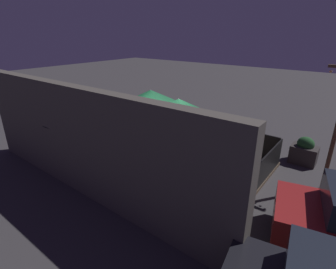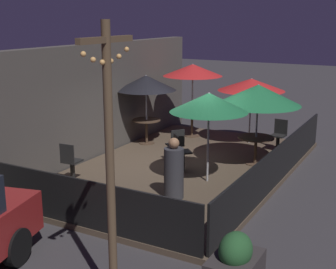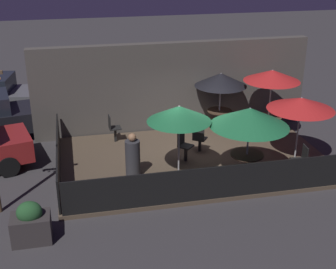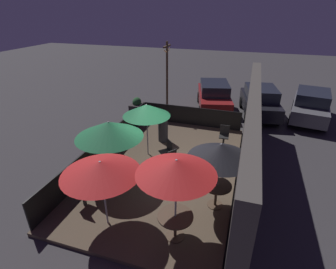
{
  "view_description": "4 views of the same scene",
  "coord_description": "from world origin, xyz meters",
  "px_view_note": "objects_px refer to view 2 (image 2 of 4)",
  "views": [
    {
      "loc": [
        -6.18,
        6.73,
        4.6
      ],
      "look_at": [
        -0.84,
        -0.18,
        1.15
      ],
      "focal_mm": 28.0,
      "sensor_mm": 36.0,
      "label": 1
    },
    {
      "loc": [
        -10.55,
        -5.34,
        4.01
      ],
      "look_at": [
        -0.42,
        0.24,
        1.07
      ],
      "focal_mm": 50.0,
      "sensor_mm": 36.0,
      "label": 2
    },
    {
      "loc": [
        -3.65,
        -12.97,
        6.62
      ],
      "look_at": [
        -0.82,
        -0.06,
        1.04
      ],
      "focal_mm": 50.0,
      "sensor_mm": 36.0,
      "label": 3
    },
    {
      "loc": [
        7.96,
        2.61,
        5.65
      ],
      "look_at": [
        -0.84,
        -0.18,
        1.08
      ],
      "focal_mm": 28.0,
      "sensor_mm": 36.0,
      "label": 4
    }
  ],
  "objects_px": {
    "patio_umbrella_2": "(258,95)",
    "dining_table_2": "(256,142)",
    "dining_table_1": "(192,119)",
    "patio_umbrella_4": "(251,85)",
    "patio_chair_0": "(181,151)",
    "patio_chair_2": "(176,144)",
    "patio_umbrella_1": "(193,70)",
    "patio_chair_1": "(279,134)",
    "patio_chair_3": "(70,160)",
    "patron_0": "(174,171)",
    "patio_umbrella_3": "(209,103)",
    "light_post": "(110,155)",
    "patio_umbrella_0": "(146,83)",
    "dining_table_0": "(146,124)"
  },
  "relations": [
    {
      "from": "patio_umbrella_2",
      "to": "dining_table_2",
      "type": "height_order",
      "value": "patio_umbrella_2"
    },
    {
      "from": "patio_umbrella_2",
      "to": "dining_table_1",
      "type": "distance_m",
      "value": 3.66
    },
    {
      "from": "patio_umbrella_4",
      "to": "dining_table_2",
      "type": "distance_m",
      "value": 2.52
    },
    {
      "from": "patio_chair_0",
      "to": "patio_chair_2",
      "type": "height_order",
      "value": "patio_chair_0"
    },
    {
      "from": "patio_umbrella_1",
      "to": "patio_chair_1",
      "type": "distance_m",
      "value": 3.46
    },
    {
      "from": "patio_umbrella_4",
      "to": "patio_chair_3",
      "type": "relative_size",
      "value": 2.15
    },
    {
      "from": "patio_chair_1",
      "to": "patio_chair_2",
      "type": "bearing_deg",
      "value": -34.78
    },
    {
      "from": "patio_chair_1",
      "to": "patron_0",
      "type": "relative_size",
      "value": 0.67
    },
    {
      "from": "patio_umbrella_4",
      "to": "patio_umbrella_3",
      "type": "bearing_deg",
      "value": -175.47
    },
    {
      "from": "patio_chair_2",
      "to": "light_post",
      "type": "height_order",
      "value": "light_post"
    },
    {
      "from": "patio_umbrella_3",
      "to": "dining_table_2",
      "type": "distance_m",
      "value": 2.38
    },
    {
      "from": "patio_chair_1",
      "to": "patron_0",
      "type": "distance_m",
      "value": 4.92
    },
    {
      "from": "patio_umbrella_4",
      "to": "light_post",
      "type": "relative_size",
      "value": 0.52
    },
    {
      "from": "patio_umbrella_2",
      "to": "dining_table_2",
      "type": "bearing_deg",
      "value": 0.0
    },
    {
      "from": "patio_umbrella_0",
      "to": "patio_chair_3",
      "type": "height_order",
      "value": "patio_umbrella_0"
    },
    {
      "from": "patio_umbrella_1",
      "to": "patio_umbrella_0",
      "type": "bearing_deg",
      "value": 151.44
    },
    {
      "from": "patio_umbrella_0",
      "to": "dining_table_1",
      "type": "height_order",
      "value": "patio_umbrella_0"
    },
    {
      "from": "patio_chair_3",
      "to": "light_post",
      "type": "xyz_separation_m",
      "value": [
        -3.39,
        -3.65,
        1.57
      ]
    },
    {
      "from": "patio_umbrella_1",
      "to": "patio_chair_2",
      "type": "bearing_deg",
      "value": -162.78
    },
    {
      "from": "patio_umbrella_2",
      "to": "patio_umbrella_1",
      "type": "bearing_deg",
      "value": 56.11
    },
    {
      "from": "patio_umbrella_1",
      "to": "patio_umbrella_2",
      "type": "distance_m",
      "value": 3.42
    },
    {
      "from": "patio_umbrella_1",
      "to": "patio_umbrella_4",
      "type": "bearing_deg",
      "value": -86.89
    },
    {
      "from": "dining_table_0",
      "to": "dining_table_1",
      "type": "distance_m",
      "value": 1.74
    },
    {
      "from": "patron_0",
      "to": "dining_table_0",
      "type": "bearing_deg",
      "value": -31.26
    },
    {
      "from": "patio_umbrella_3",
      "to": "patio_chair_1",
      "type": "distance_m",
      "value": 3.86
    },
    {
      "from": "patio_chair_1",
      "to": "patron_0",
      "type": "xyz_separation_m",
      "value": [
        -4.82,
        0.96,
        0.1
      ]
    },
    {
      "from": "patio_chair_1",
      "to": "patio_chair_3",
      "type": "bearing_deg",
      "value": -28.97
    },
    {
      "from": "dining_table_0",
      "to": "patio_chair_2",
      "type": "bearing_deg",
      "value": -125.99
    },
    {
      "from": "dining_table_0",
      "to": "patio_umbrella_2",
      "type": "bearing_deg",
      "value": -95.77
    },
    {
      "from": "patio_umbrella_0",
      "to": "patio_umbrella_2",
      "type": "xyz_separation_m",
      "value": [
        -0.37,
        -3.66,
        -0.02
      ]
    },
    {
      "from": "dining_table_2",
      "to": "patio_chair_2",
      "type": "xyz_separation_m",
      "value": [
        -0.85,
        1.98,
        -0.1
      ]
    },
    {
      "from": "patio_umbrella_2",
      "to": "patio_chair_3",
      "type": "relative_size",
      "value": 2.35
    },
    {
      "from": "light_post",
      "to": "patio_chair_0",
      "type": "bearing_deg",
      "value": 17.67
    },
    {
      "from": "patio_umbrella_2",
      "to": "patio_umbrella_4",
      "type": "bearing_deg",
      "value": 23.55
    },
    {
      "from": "patio_chair_1",
      "to": "light_post",
      "type": "distance_m",
      "value": 8.65
    },
    {
      "from": "patio_umbrella_2",
      "to": "patio_umbrella_4",
      "type": "xyz_separation_m",
      "value": [
        2.01,
        0.87,
        -0.05
      ]
    },
    {
      "from": "patio_umbrella_3",
      "to": "light_post",
      "type": "relative_size",
      "value": 0.55
    },
    {
      "from": "patio_umbrella_0",
      "to": "patio_umbrella_2",
      "type": "bearing_deg",
      "value": -95.77
    },
    {
      "from": "dining_table_0",
      "to": "patio_chair_3",
      "type": "distance_m",
      "value": 3.87
    },
    {
      "from": "patio_umbrella_2",
      "to": "patio_umbrella_4",
      "type": "distance_m",
      "value": 2.19
    },
    {
      "from": "patio_chair_2",
      "to": "patron_0",
      "type": "xyz_separation_m",
      "value": [
        -2.35,
        -1.2,
        0.1
      ]
    },
    {
      "from": "dining_table_0",
      "to": "light_post",
      "type": "relative_size",
      "value": 0.22
    },
    {
      "from": "dining_table_1",
      "to": "patio_chair_2",
      "type": "xyz_separation_m",
      "value": [
        -2.76,
        -0.85,
        -0.07
      ]
    },
    {
      "from": "patio_umbrella_0",
      "to": "patio_umbrella_1",
      "type": "xyz_separation_m",
      "value": [
        1.53,
        -0.83,
        0.28
      ]
    },
    {
      "from": "dining_table_0",
      "to": "light_post",
      "type": "height_order",
      "value": "light_post"
    },
    {
      "from": "patio_umbrella_1",
      "to": "light_post",
      "type": "xyz_separation_m",
      "value": [
        -8.78,
        -3.04,
        -0.09
      ]
    },
    {
      "from": "patio_umbrella_1",
      "to": "patio_umbrella_3",
      "type": "height_order",
      "value": "patio_umbrella_1"
    },
    {
      "from": "patio_chair_2",
      "to": "dining_table_1",
      "type": "bearing_deg",
      "value": -36.8
    },
    {
      "from": "dining_table_2",
      "to": "patron_0",
      "type": "height_order",
      "value": "patron_0"
    },
    {
      "from": "light_post",
      "to": "patio_umbrella_1",
      "type": "bearing_deg",
      "value": 19.11
    }
  ]
}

